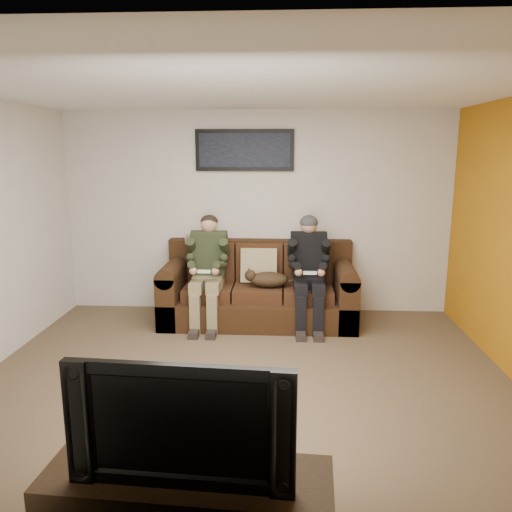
# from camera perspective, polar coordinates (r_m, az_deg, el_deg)

# --- Properties ---
(floor) EXTENTS (5.00, 5.00, 0.00)m
(floor) POSITION_cam_1_polar(r_m,az_deg,el_deg) (4.71, -1.37, -14.47)
(floor) COLOR brown
(floor) RESTS_ON ground
(ceiling) EXTENTS (5.00, 5.00, 0.00)m
(ceiling) POSITION_cam_1_polar(r_m,az_deg,el_deg) (4.25, -1.56, 18.74)
(ceiling) COLOR silver
(ceiling) RESTS_ON ground
(wall_back) EXTENTS (5.00, 0.00, 5.00)m
(wall_back) POSITION_cam_1_polar(r_m,az_deg,el_deg) (6.51, 0.12, 4.94)
(wall_back) COLOR beige
(wall_back) RESTS_ON ground
(wall_front) EXTENTS (5.00, 0.00, 5.00)m
(wall_front) POSITION_cam_1_polar(r_m,az_deg,el_deg) (2.14, -6.31, -10.06)
(wall_front) COLOR beige
(wall_front) RESTS_ON ground
(sofa) EXTENTS (2.36, 1.02, 0.97)m
(sofa) POSITION_cam_1_polar(r_m,az_deg,el_deg) (6.29, 0.32, -4.02)
(sofa) COLOR #311D0E
(sofa) RESTS_ON ground
(throw_pillow) EXTENTS (0.45, 0.22, 0.45)m
(throw_pillow) POSITION_cam_1_polar(r_m,az_deg,el_deg) (6.25, 0.34, -1.07)
(throw_pillow) COLOR tan
(throw_pillow) RESTS_ON sofa
(throw_blanket) EXTENTS (0.48, 0.24, 0.09)m
(throw_blanket) POSITION_cam_1_polar(r_m,az_deg,el_deg) (6.52, -5.86, 1.90)
(throw_blanket) COLOR tan
(throw_blanket) RESTS_ON sofa
(person_left) EXTENTS (0.51, 0.87, 1.33)m
(person_left) POSITION_cam_1_polar(r_m,az_deg,el_deg) (6.06, -5.53, -0.89)
(person_left) COLOR #847552
(person_left) RESTS_ON sofa
(person_right) EXTENTS (0.51, 0.86, 1.34)m
(person_right) POSITION_cam_1_polar(r_m,az_deg,el_deg) (6.00, 6.04, -0.99)
(person_right) COLOR black
(person_right) RESTS_ON sofa
(cat) EXTENTS (0.66, 0.26, 0.24)m
(cat) POSITION_cam_1_polar(r_m,az_deg,el_deg) (6.04, 1.27, -2.66)
(cat) COLOR #422E19
(cat) RESTS_ON sofa
(framed_poster) EXTENTS (1.25, 0.05, 0.52)m
(framed_poster) POSITION_cam_1_polar(r_m,az_deg,el_deg) (6.44, -1.31, 11.99)
(framed_poster) COLOR black
(framed_poster) RESTS_ON wall_back
(television) EXTENTS (1.14, 0.22, 0.65)m
(television) POSITION_cam_1_polar(r_m,az_deg,el_deg) (2.65, -8.13, -17.61)
(television) COLOR black
(television) RESTS_ON tv_stand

